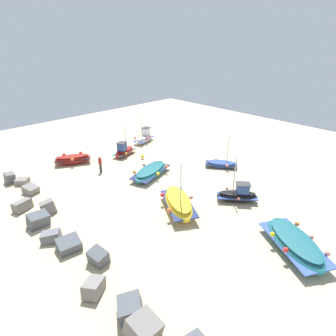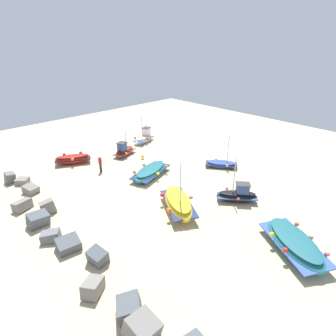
# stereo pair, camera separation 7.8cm
# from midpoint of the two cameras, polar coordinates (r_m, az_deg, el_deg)

# --- Properties ---
(ground_plane) EXTENTS (56.54, 56.54, 0.00)m
(ground_plane) POSITION_cam_midpoint_polar(r_m,az_deg,el_deg) (24.45, -0.77, -4.37)
(ground_plane) COLOR #C6B289
(fishing_boat_0) EXTENTS (2.21, 3.27, 3.15)m
(fishing_boat_0) POSITION_cam_midpoint_polar(r_m,az_deg,el_deg) (31.67, -8.97, 3.43)
(fishing_boat_0) COLOR maroon
(fishing_boat_0) RESTS_ON ground_plane
(fishing_boat_1) EXTENTS (3.18, 5.00, 0.97)m
(fishing_boat_1) POSITION_cam_midpoint_polar(r_m,az_deg,el_deg) (26.59, -3.61, -0.75)
(fishing_boat_1) COLOR #1E6670
(fishing_boat_1) RESTS_ON ground_plane
(fishing_boat_2) EXTENTS (2.31, 3.58, 3.67)m
(fishing_boat_2) POSITION_cam_midpoint_polar(r_m,az_deg,el_deg) (35.51, -4.92, 6.12)
(fishing_boat_2) COLOR white
(fishing_boat_2) RESTS_ON ground_plane
(fishing_boat_3) EXTENTS (3.22, 3.04, 3.75)m
(fishing_boat_3) POSITION_cam_midpoint_polar(r_m,az_deg,el_deg) (23.24, 13.86, -5.32)
(fishing_boat_3) COLOR black
(fishing_boat_3) RESTS_ON ground_plane
(fishing_boat_4) EXTENTS (5.35, 4.33, 1.13)m
(fishing_boat_4) POSITION_cam_midpoint_polar(r_m,az_deg,el_deg) (19.37, 24.10, -13.76)
(fishing_boat_4) COLOR #1E6670
(fishing_boat_4) RESTS_ON ground_plane
(fishing_boat_5) EXTENTS (3.35, 2.88, 3.46)m
(fishing_boat_5) POSITION_cam_midpoint_polar(r_m,az_deg,el_deg) (28.91, 10.65, 0.78)
(fishing_boat_5) COLOR #2D4C9E
(fishing_boat_5) RESTS_ON ground_plane
(fishing_boat_6) EXTENTS (2.82, 3.83, 1.00)m
(fishing_boat_6) POSITION_cam_midpoint_polar(r_m,az_deg,el_deg) (30.82, -18.80, 1.71)
(fishing_boat_6) COLOR maroon
(fishing_boat_6) RESTS_ON ground_plane
(fishing_boat_7) EXTENTS (4.88, 3.83, 4.23)m
(fishing_boat_7) POSITION_cam_midpoint_polar(r_m,az_deg,el_deg) (21.39, 2.00, -7.15)
(fishing_boat_7) COLOR gold
(fishing_boat_7) RESTS_ON ground_plane
(person_walking) EXTENTS (0.32, 0.32, 1.66)m
(person_walking) POSITION_cam_midpoint_polar(r_m,az_deg,el_deg) (27.94, -13.65, 0.98)
(person_walking) COLOR #2D2D38
(person_walking) RESTS_ON ground_plane
(breakwater_rocks) EXTENTS (23.00, 2.97, 1.28)m
(breakwater_rocks) POSITION_cam_midpoint_polar(r_m,az_deg,el_deg) (18.98, -19.19, -14.32)
(breakwater_rocks) COLOR #4C5156
(breakwater_rocks) RESTS_ON ground_plane
(mooring_buoy_0) EXTENTS (0.38, 0.38, 0.48)m
(mooring_buoy_0) POSITION_cam_midpoint_polar(r_m,az_deg,el_deg) (30.56, -5.25, 2.36)
(mooring_buoy_0) COLOR #3F3F42
(mooring_buoy_0) RESTS_ON ground_plane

